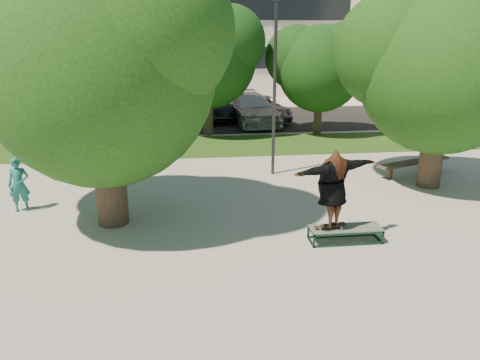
{
  "coord_description": "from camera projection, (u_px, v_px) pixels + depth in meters",
  "views": [
    {
      "loc": [
        -2.14,
        -11.26,
        5.12
      ],
      "look_at": [
        -0.74,
        0.6,
        1.24
      ],
      "focal_mm": 35.0,
      "sensor_mm": 36.0,
      "label": 1
    }
  ],
  "objects": [
    {
      "name": "tree_right",
      "position": [
        440.0,
        62.0,
        14.76
      ],
      "size": [
        6.24,
        5.33,
        6.51
      ],
      "color": "#38281E",
      "rests_on": "ground"
    },
    {
      "name": "car_dark",
      "position": [
        213.0,
        107.0,
        27.4
      ],
      "size": [
        2.03,
        4.56,
        1.45
      ],
      "primitive_type": "imported",
      "rotation": [
        0.0,
        0.0,
        0.11
      ],
      "color": "black",
      "rests_on": "asphalt_strip"
    },
    {
      "name": "car_grey",
      "position": [
        262.0,
        109.0,
        27.04
      ],
      "size": [
        3.18,
        5.32,
        1.39
      ],
      "primitive_type": "imported",
      "rotation": [
        0.0,
        0.0,
        0.19
      ],
      "color": "#505055",
      "rests_on": "asphalt_strip"
    },
    {
      "name": "car_silver_a",
      "position": [
        101.0,
        113.0,
        25.45
      ],
      "size": [
        2.24,
        4.45,
        1.46
      ],
      "primitive_type": "imported",
      "rotation": [
        0.0,
        0.0,
        0.13
      ],
      "color": "silver",
      "rests_on": "asphalt_strip"
    },
    {
      "name": "grind_box",
      "position": [
        345.0,
        234.0,
        11.75
      ],
      "size": [
        1.8,
        0.6,
        0.38
      ],
      "color": "#11331F",
      "rests_on": "ground"
    },
    {
      "name": "skater_rig",
      "position": [
        333.0,
        188.0,
        11.32
      ],
      "size": [
        2.47,
        1.49,
        2.03
      ],
      "rotation": [
        0.0,
        0.0,
        3.52
      ],
      "color": "white",
      "rests_on": "grind_box"
    },
    {
      "name": "bg_tree_right",
      "position": [
        319.0,
        63.0,
        22.79
      ],
      "size": [
        5.04,
        4.31,
        5.43
      ],
      "color": "#38281E",
      "rests_on": "ground"
    },
    {
      "name": "lamppost",
      "position": [
        275.0,
        88.0,
        16.31
      ],
      "size": [
        0.25,
        0.15,
        6.11
      ],
      "color": "#2D2D30",
      "rests_on": "ground"
    },
    {
      "name": "bench",
      "position": [
        414.0,
        163.0,
        17.15
      ],
      "size": [
        3.19,
        1.59,
        0.5
      ],
      "rotation": [
        0.0,
        0.0,
        0.37
      ],
      "color": "#4A3E2C",
      "rests_on": "ground"
    },
    {
      "name": "grass_strip",
      "position": [
        255.0,
        145.0,
        21.53
      ],
      "size": [
        30.0,
        4.0,
        0.02
      ],
      "primitive_type": "cube",
      "color": "#264413",
      "rests_on": "ground"
    },
    {
      "name": "car_silver_b",
      "position": [
        251.0,
        109.0,
        26.32
      ],
      "size": [
        3.06,
        5.88,
        1.63
      ],
      "primitive_type": "imported",
      "rotation": [
        0.0,
        0.0,
        0.14
      ],
      "color": "#AAA9AE",
      "rests_on": "asphalt_strip"
    },
    {
      "name": "asphalt_strip",
      "position": [
        222.0,
        119.0,
        27.56
      ],
      "size": [
        40.0,
        8.0,
        0.01
      ],
      "primitive_type": "cube",
      "color": "black",
      "rests_on": "ground"
    },
    {
      "name": "bystander",
      "position": [
        19.0,
        185.0,
        13.53
      ],
      "size": [
        0.64,
        0.47,
        1.61
      ],
      "primitive_type": "imported",
      "rotation": [
        0.0,
        0.0,
        0.16
      ],
      "color": "#1C6A65",
      "rests_on": "ground"
    },
    {
      "name": "bg_tree_left",
      "position": [
        84.0,
        61.0,
        21.02
      ],
      "size": [
        5.28,
        4.51,
        5.77
      ],
      "color": "#38281E",
      "rests_on": "ground"
    },
    {
      "name": "bg_tree_mid",
      "position": [
        205.0,
        52.0,
        22.5
      ],
      "size": [
        5.76,
        4.92,
        6.24
      ],
      "color": "#38281E",
      "rests_on": "ground"
    },
    {
      "name": "side_building",
      "position": [
        461.0,
        45.0,
        34.01
      ],
      "size": [
        15.0,
        10.0,
        8.0
      ],
      "primitive_type": "cube",
      "color": "beige",
      "rests_on": "ground"
    },
    {
      "name": "ground",
      "position": [
        270.0,
        230.0,
        12.45
      ],
      "size": [
        120.0,
        120.0,
        0.0
      ],
      "primitive_type": "plane",
      "color": "#A5A198",
      "rests_on": "ground"
    },
    {
      "name": "tree_left",
      "position": [
        96.0,
        58.0,
        11.64
      ],
      "size": [
        6.96,
        5.95,
        7.12
      ],
      "color": "#38281E",
      "rests_on": "ground"
    }
  ]
}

